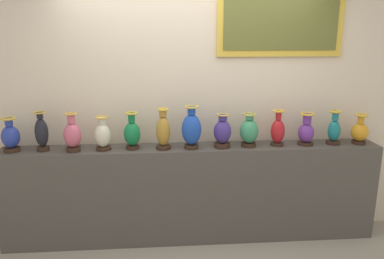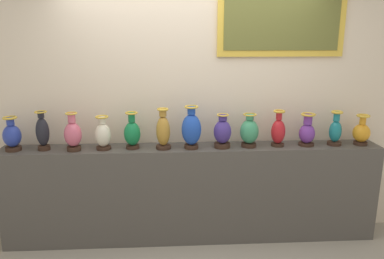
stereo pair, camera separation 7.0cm
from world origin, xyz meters
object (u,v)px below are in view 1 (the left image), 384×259
Objects in this scene: vase_rose at (72,135)px; vase_crimson at (278,130)px; vase_onyx at (42,133)px; vase_emerald at (132,133)px; vase_violet at (306,131)px; vase_indigo at (222,132)px; vase_sapphire at (192,129)px; vase_jade at (249,131)px; vase_amber at (360,131)px; vase_teal at (334,130)px; vase_ivory at (103,135)px; vase_ochre at (163,131)px; vase_cobalt at (11,137)px.

vase_crimson is (1.98, 0.04, -0.00)m from vase_rose.
vase_emerald is (0.84, -0.00, -0.02)m from vase_onyx.
vase_violet is at bearing 0.02° from vase_onyx.
vase_sapphire is at bearing -176.98° from vase_indigo.
vase_amber is (1.13, 0.00, -0.02)m from vase_jade.
vase_sapphire reaches higher than vase_crimson.
vase_sapphire is at bearing -177.52° from vase_jade.
vase_jade reaches higher than vase_violet.
vase_emerald is 2.00m from vase_teal.
vase_rose is 1.20× the size of vase_amber.
vase_ochre is at bearing -1.00° from vase_ivory.
vase_crimson is 1.17× the size of vase_amber.
vase_ivory is at bearing 179.00° from vase_ochre.
vase_emerald is at bearing 3.15° from vase_ivory.
vase_crimson reaches higher than vase_cobalt.
vase_sapphire is 0.31m from vase_indigo.
vase_rose is 1.12m from vase_sapphire.
vase_sapphire reaches higher than vase_amber.
vase_emerald is 1.43m from vase_crimson.
vase_ivory is 1.70m from vase_crimson.
vase_emerald is at bearing 179.94° from vase_crimson.
vase_cobalt is 0.29m from vase_onyx.
vase_crimson reaches higher than vase_jade.
vase_ochre is (0.85, 0.01, 0.02)m from vase_rose.
vase_ochre is (1.43, -0.02, 0.03)m from vase_cobalt.
vase_teal is (1.44, 0.04, -0.04)m from vase_sapphire.
vase_ochre is 1.97m from vase_amber.
vase_violet is at bearing 179.17° from vase_amber.
vase_teal is at bearing 0.24° from vase_violet.
vase_teal is (2.56, 0.04, -0.01)m from vase_rose.
vase_emerald is 1.08× the size of vase_indigo.
vase_rose is 2.82m from vase_amber.
vase_sapphire is at bearing -1.88° from vase_ochre.
vase_teal is at bearing 178.01° from vase_amber.
vase_indigo is (1.15, -0.00, 0.01)m from vase_ivory.
vase_jade is (1.98, -0.01, -0.02)m from vase_onyx.
vase_emerald is 1.09× the size of vase_jade.
vase_emerald is 0.30m from vase_ochre.
vase_teal is (1.13, 0.02, -0.00)m from vase_indigo.
vase_rose reaches higher than vase_jade.
vase_indigo is 1.08× the size of vase_amber.
vase_crimson is at bearing 1.08° from vase_rose.
vase_crimson is (1.43, -0.00, 0.00)m from vase_emerald.
vase_amber is at bearing -0.83° from vase_violet.
vase_ochre is 1.71m from vase_teal.
vase_ochre reaches higher than vase_crimson.
vase_ivory is at bearing 179.85° from vase_indigo.
vase_indigo is at bearing -178.68° from vase_violet.
vase_sapphire is (1.12, 0.00, 0.03)m from vase_rose.
vase_onyx is 0.84m from vase_emerald.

